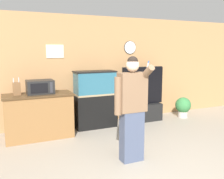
% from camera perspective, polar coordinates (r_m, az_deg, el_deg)
% --- Properties ---
extents(wall_back_paneled, '(10.00, 0.08, 2.60)m').
position_cam_1_polar(wall_back_paneled, '(6.14, -4.60, 4.42)').
color(wall_back_paneled, '#A87A4C').
rests_on(wall_back_paneled, ground_plane).
extents(counter_island, '(1.36, 0.62, 0.92)m').
position_cam_1_polar(counter_island, '(5.34, -16.38, -5.79)').
color(counter_island, brown).
rests_on(counter_island, ground_plane).
extents(microwave, '(0.53, 0.40, 0.27)m').
position_cam_1_polar(microwave, '(5.27, -16.12, 0.60)').
color(microwave, black).
rests_on(microwave, counter_island).
extents(knife_block, '(0.14, 0.12, 0.35)m').
position_cam_1_polar(knife_block, '(5.22, -20.94, 0.18)').
color(knife_block, brown).
rests_on(knife_block, counter_island).
extents(aquarium_on_stand, '(0.95, 0.44, 1.32)m').
position_cam_1_polar(aquarium_on_stand, '(5.81, -3.90, -2.24)').
color(aquarium_on_stand, black).
rests_on(aquarium_on_stand, ground_plane).
extents(tv_on_stand, '(1.15, 0.40, 1.38)m').
position_cam_1_polar(tv_on_stand, '(6.39, 7.02, -3.60)').
color(tv_on_stand, black).
rests_on(tv_on_stand, ground_plane).
extents(person_standing, '(0.54, 0.40, 1.70)m').
position_cam_1_polar(person_standing, '(3.98, 4.51, -4.18)').
color(person_standing, '#424C66').
rests_on(person_standing, ground_plane).
extents(potted_plant, '(0.41, 0.41, 0.54)m').
position_cam_1_polar(potted_plant, '(6.97, 15.94, -3.70)').
color(potted_plant, '#B2A899').
rests_on(potted_plant, ground_plane).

